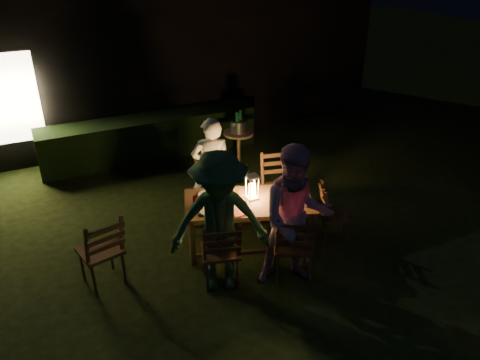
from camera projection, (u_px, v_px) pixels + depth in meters
name	position (u px, v px, depth m)	size (l,w,h in m)	color
garden_envelope	(138.00, 50.00, 10.76)	(40.00, 40.00, 3.20)	black
dining_table	(249.00, 205.00, 6.32)	(1.91, 1.38, 0.72)	#4B2C19
chair_near_left	(221.00, 263.00, 5.75)	(0.56, 0.59, 1.01)	#4B2C19
chair_near_right	(292.00, 257.00, 5.84)	(0.64, 0.66, 1.06)	#4B2C19
chair_far_left	(213.00, 200.00, 7.11)	(0.60, 0.62, 1.07)	#4B2C19
chair_far_right	(277.00, 197.00, 7.21)	(0.55, 0.58, 1.02)	#4B2C19
chair_end	(335.00, 223.00, 6.62)	(0.56, 0.54, 0.89)	#4B2C19
chair_spare	(103.00, 262.00, 5.74)	(0.57, 0.60, 1.06)	#4B2C19
person_house_side	(212.00, 170.00, 6.93)	(0.59, 0.39, 1.62)	white
person_opp_right	(296.00, 218.00, 5.52)	(0.89, 0.70, 1.84)	#C486A7
person_opp_left	(220.00, 223.00, 5.43)	(1.18, 0.68, 1.82)	#2E5D30
lantern	(252.00, 188.00, 6.27)	(0.16, 0.16, 0.35)	white
plate_far_left	(207.00, 195.00, 6.43)	(0.25, 0.25, 0.01)	white
plate_near_left	(209.00, 211.00, 6.04)	(0.25, 0.25, 0.01)	white
plate_far_right	(279.00, 191.00, 6.53)	(0.25, 0.25, 0.01)	white
plate_near_right	(285.00, 206.00, 6.14)	(0.25, 0.25, 0.01)	white
wineglass_a	(225.00, 186.00, 6.47)	(0.06, 0.06, 0.18)	#59070F
wineglass_b	(195.00, 202.00, 6.07)	(0.06, 0.06, 0.18)	#59070F
wineglass_c	(275.00, 204.00, 6.03)	(0.06, 0.06, 0.18)	#59070F
wineglass_d	(292.00, 186.00, 6.47)	(0.06, 0.06, 0.18)	#59070F
wineglass_e	(244.00, 207.00, 5.98)	(0.06, 0.06, 0.18)	silver
bottle_table	(230.00, 193.00, 6.20)	(0.07, 0.07, 0.28)	#0F471E
napkin_left	(241.00, 213.00, 5.99)	(0.18, 0.14, 0.01)	red
napkin_right	(294.00, 209.00, 6.08)	(0.18, 0.14, 0.01)	red
phone	(204.00, 215.00, 5.96)	(0.14, 0.07, 0.01)	black
side_table	(239.00, 137.00, 8.50)	(0.55, 0.55, 0.75)	brown
ice_bucket	(239.00, 126.00, 8.41)	(0.30, 0.30, 0.22)	#A5A8AD
bottle_bucket_a	(237.00, 125.00, 8.34)	(0.07, 0.07, 0.32)	#0F471E
bottle_bucket_b	(240.00, 123.00, 8.44)	(0.07, 0.07, 0.32)	#0F471E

